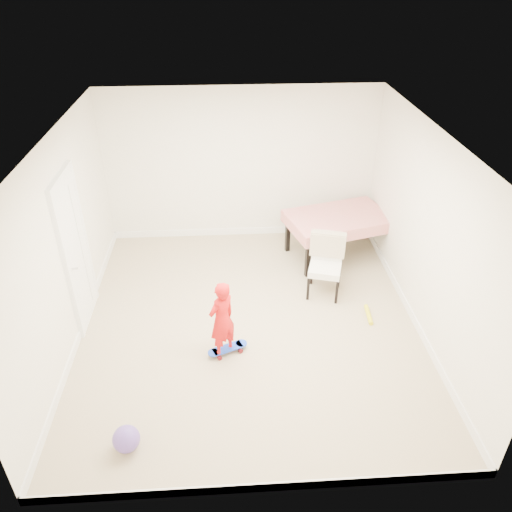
{
  "coord_description": "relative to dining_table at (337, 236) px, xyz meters",
  "views": [
    {
      "loc": [
        -0.25,
        -5.31,
        4.38
      ],
      "look_at": [
        0.1,
        0.2,
        0.95
      ],
      "focal_mm": 35.0,
      "sensor_mm": 36.0,
      "label": 1
    }
  ],
  "objects": [
    {
      "name": "baseboard_right",
      "position": [
        0.72,
        -1.67,
        -0.31
      ],
      "size": [
        0.02,
        5.0,
        0.12
      ],
      "primitive_type": "cube",
      "color": "white",
      "rests_on": "ground"
    },
    {
      "name": "child",
      "position": [
        -1.88,
        -2.27,
        0.15
      ],
      "size": [
        0.45,
        0.44,
        1.05
      ],
      "primitive_type": "imported",
      "rotation": [
        0.0,
        0.0,
        3.87
      ],
      "color": "red",
      "rests_on": "ground"
    },
    {
      "name": "wall_back",
      "position": [
        -1.52,
        0.81,
        0.93
      ],
      "size": [
        4.5,
        0.04,
        2.6
      ],
      "primitive_type": "cube",
      "color": "white",
      "rests_on": "ground"
    },
    {
      "name": "baseboard_front",
      "position": [
        -1.52,
        -4.16,
        -0.31
      ],
      "size": [
        4.5,
        0.02,
        0.12
      ],
      "primitive_type": "cube",
      "color": "white",
      "rests_on": "ground"
    },
    {
      "name": "wall_left",
      "position": [
        -3.75,
        -1.67,
        0.93
      ],
      "size": [
        0.04,
        5.0,
        2.6
      ],
      "primitive_type": "cube",
      "color": "white",
      "rests_on": "ground"
    },
    {
      "name": "wall_right",
      "position": [
        0.71,
        -1.67,
        0.93
      ],
      "size": [
        0.04,
        5.0,
        2.6
      ],
      "primitive_type": "cube",
      "color": "white",
      "rests_on": "ground"
    },
    {
      "name": "door",
      "position": [
        -3.74,
        -1.37,
        0.65
      ],
      "size": [
        0.11,
        0.94,
        2.11
      ],
      "primitive_type": "cube",
      "color": "white",
      "rests_on": "ground"
    },
    {
      "name": "baseboard_back",
      "position": [
        -1.52,
        0.82,
        -0.31
      ],
      "size": [
        4.5,
        0.02,
        0.12
      ],
      "primitive_type": "cube",
      "color": "white",
      "rests_on": "ground"
    },
    {
      "name": "skateboard",
      "position": [
        -1.83,
        -2.24,
        -0.33
      ],
      "size": [
        0.56,
        0.38,
        0.08
      ],
      "primitive_type": null,
      "rotation": [
        0.0,
        0.0,
        0.4
      ],
      "color": "#163EC0",
      "rests_on": "ground"
    },
    {
      "name": "ceiling",
      "position": [
        -1.52,
        -1.67,
        2.21
      ],
      "size": [
        4.5,
        5.0,
        0.04
      ],
      "primitive_type": "cube",
      "color": "white",
      "rests_on": "wall_back"
    },
    {
      "name": "dining_table",
      "position": [
        0.0,
        0.0,
        0.0
      ],
      "size": [
        1.8,
        1.39,
        0.74
      ],
      "primitive_type": null,
      "rotation": [
        0.0,
        0.0,
        0.27
      ],
      "color": "#BC0A10",
      "rests_on": "ground"
    },
    {
      "name": "wall_front",
      "position": [
        -1.52,
        -4.15,
        0.93
      ],
      "size": [
        4.5,
        0.04,
        2.6
      ],
      "primitive_type": "cube",
      "color": "white",
      "rests_on": "ground"
    },
    {
      "name": "baseboard_left",
      "position": [
        -3.76,
        -1.67,
        -0.31
      ],
      "size": [
        0.02,
        5.0,
        0.12
      ],
      "primitive_type": "cube",
      "color": "white",
      "rests_on": "ground"
    },
    {
      "name": "ground",
      "position": [
        -1.52,
        -1.67,
        -0.37
      ],
      "size": [
        5.0,
        5.0,
        0.0
      ],
      "primitive_type": "plane",
      "color": "tan",
      "rests_on": "ground"
    },
    {
      "name": "dining_chair",
      "position": [
        -0.39,
        -1.05,
        0.09
      ],
      "size": [
        0.65,
        0.71,
        0.93
      ],
      "primitive_type": null,
      "rotation": [
        0.0,
        0.0,
        -0.28
      ],
      "color": "silver",
      "rests_on": "ground"
    },
    {
      "name": "foam_toy",
      "position": [
        0.14,
        -1.64,
        -0.34
      ],
      "size": [
        0.09,
        0.4,
        0.06
      ],
      "primitive_type": "cylinder",
      "rotation": [
        1.57,
        0.0,
        -0.07
      ],
      "color": "yellow",
      "rests_on": "ground"
    },
    {
      "name": "balloon",
      "position": [
        -2.87,
        -3.6,
        -0.23
      ],
      "size": [
        0.28,
        0.28,
        0.28
      ],
      "primitive_type": "sphere",
      "color": "#6448AC",
      "rests_on": "ground"
    }
  ]
}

